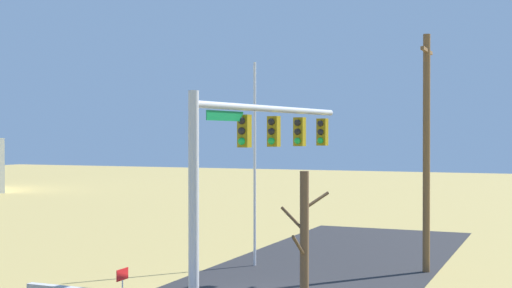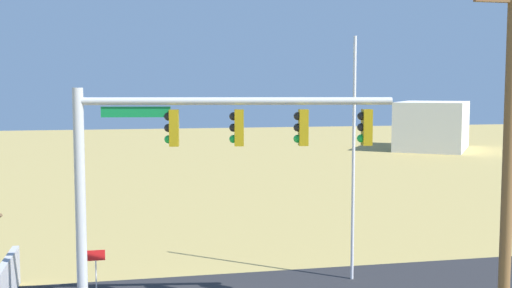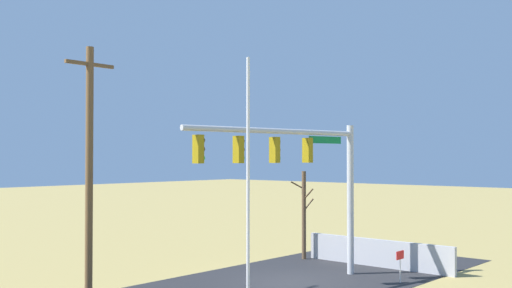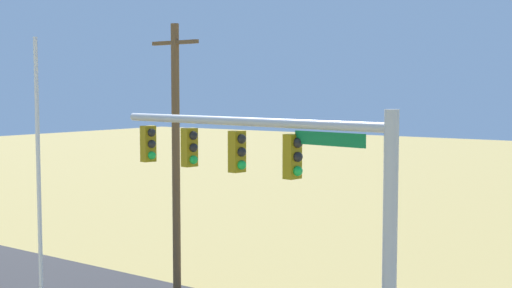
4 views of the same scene
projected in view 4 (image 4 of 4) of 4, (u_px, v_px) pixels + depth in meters
signal_mast at (279, 181)px, 14.80m from camera, size 8.29×1.50×6.13m
flagpole at (39, 200)px, 16.22m from camera, size 0.10×0.10×7.74m
utility_pole at (176, 153)px, 21.95m from camera, size 1.90×0.26×8.62m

